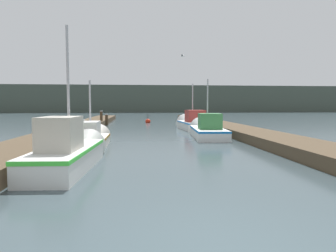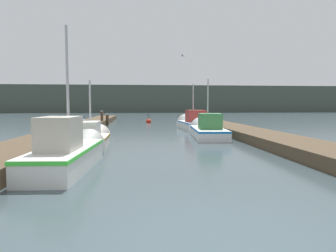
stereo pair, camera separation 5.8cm
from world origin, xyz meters
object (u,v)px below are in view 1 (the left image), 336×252
at_px(seagull_lead, 183,56).
at_px(fishing_boat_3, 192,123).
at_px(fishing_boat_1, 92,139).
at_px(mooring_piling_2, 83,128).
at_px(fishing_boat_0, 70,151).
at_px(mooring_piling_1, 107,120).
at_px(fishing_boat_2, 206,130).
at_px(mooring_piling_0, 218,123).
at_px(channel_buoy, 148,121).
at_px(mooring_piling_3, 101,119).

bearing_deg(seagull_lead, fishing_boat_3, 1.51).
relative_size(fishing_boat_1, mooring_piling_2, 4.91).
bearing_deg(fishing_boat_1, seagull_lead, 50.95).
relative_size(fishing_boat_0, fishing_boat_3, 1.04).
distance_m(fishing_boat_3, mooring_piling_1, 8.60).
bearing_deg(fishing_boat_1, fishing_boat_2, 30.57).
height_order(mooring_piling_0, mooring_piling_2, mooring_piling_0).
xyz_separation_m(fishing_boat_3, channel_buoy, (-3.16, 8.08, -0.32)).
bearing_deg(fishing_boat_2, mooring_piling_2, -179.25).
relative_size(fishing_boat_1, fishing_boat_2, 0.90).
bearing_deg(mooring_piling_2, fishing_boat_3, 34.07).
relative_size(mooring_piling_1, seagull_lead, 1.84).
bearing_deg(fishing_boat_3, mooring_piling_1, 141.15).
xyz_separation_m(fishing_boat_1, mooring_piling_1, (-0.81, 14.08, 0.16)).
xyz_separation_m(fishing_boat_0, seagull_lead, (5.02, 10.78, 4.64)).
xyz_separation_m(mooring_piling_2, channel_buoy, (4.20, 13.05, -0.37)).
height_order(mooring_piling_2, channel_buoy, mooring_piling_2).
relative_size(fishing_boat_3, mooring_piling_1, 4.83).
height_order(fishing_boat_2, fishing_boat_3, fishing_boat_3).
height_order(fishing_boat_0, fishing_boat_2, fishing_boat_0).
xyz_separation_m(fishing_boat_3, mooring_piling_3, (-7.34, 3.55, 0.21)).
height_order(fishing_boat_0, mooring_piling_1, fishing_boat_0).
bearing_deg(mooring_piling_3, fishing_boat_0, -86.09).
bearing_deg(mooring_piling_3, fishing_boat_2, -51.25).
distance_m(fishing_boat_2, mooring_piling_2, 7.27).
relative_size(fishing_boat_0, mooring_piling_1, 5.05).
bearing_deg(seagull_lead, fishing_boat_2, -134.75).
distance_m(fishing_boat_0, fishing_boat_3, 14.91).
height_order(fishing_boat_1, mooring_piling_0, fishing_boat_1).
height_order(fishing_boat_3, mooring_piling_3, fishing_boat_3).
distance_m(fishing_boat_2, mooring_piling_3, 11.56).
height_order(fishing_boat_1, channel_buoy, fishing_boat_1).
distance_m(fishing_boat_0, seagull_lead, 12.77).
relative_size(mooring_piling_0, mooring_piling_1, 1.29).
relative_size(mooring_piling_3, channel_buoy, 1.30).
bearing_deg(mooring_piling_2, channel_buoy, 72.17).
bearing_deg(fishing_boat_1, fishing_boat_3, 55.34).
relative_size(fishing_boat_0, fishing_boat_2, 0.91).
bearing_deg(seagull_lead, mooring_piling_0, -83.81).
distance_m(fishing_boat_0, fishing_boat_2, 10.13).
bearing_deg(mooring_piling_2, fishing_boat_2, -3.78).
bearing_deg(channel_buoy, fishing_boat_1, -100.11).
height_order(fishing_boat_2, channel_buoy, fishing_boat_2).
distance_m(mooring_piling_0, mooring_piling_3, 11.03).
relative_size(mooring_piling_1, mooring_piling_2, 0.98).
distance_m(fishing_boat_2, channel_buoy, 13.88).
distance_m(mooring_piling_1, mooring_piling_3, 1.44).
bearing_deg(fishing_boat_0, mooring_piling_0, 57.46).
bearing_deg(fishing_boat_2, fishing_boat_3, 93.42).
height_order(mooring_piling_0, mooring_piling_3, mooring_piling_3).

